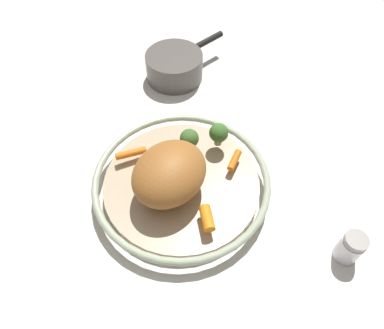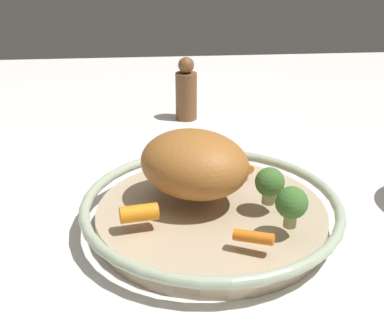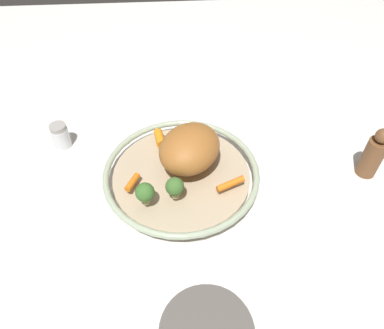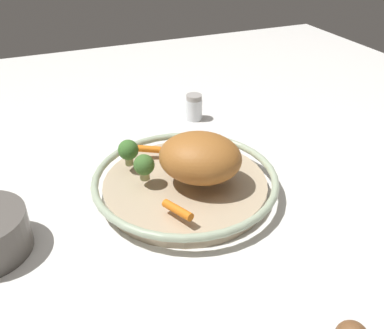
{
  "view_description": "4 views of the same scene",
  "coord_description": "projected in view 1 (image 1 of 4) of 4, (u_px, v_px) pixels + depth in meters",
  "views": [
    {
      "loc": [
        -0.02,
        0.39,
        0.6
      ],
      "look_at": [
        -0.02,
        -0.01,
        0.08
      ],
      "focal_mm": 32.36,
      "sensor_mm": 36.0,
      "label": 1
    },
    {
      "loc": [
        -0.6,
        0.08,
        0.38
      ],
      "look_at": [
        0.03,
        0.02,
        0.08
      ],
      "focal_mm": 47.78,
      "sensor_mm": 36.0,
      "label": 2
    },
    {
      "loc": [
        -0.01,
        -0.54,
        0.63
      ],
      "look_at": [
        0.02,
        -0.01,
        0.07
      ],
      "focal_mm": 33.44,
      "sensor_mm": 36.0,
      "label": 3
    },
    {
      "loc": [
        0.62,
        -0.25,
        0.48
      ],
      "look_at": [
        -0.01,
        0.02,
        0.05
      ],
      "focal_mm": 39.47,
      "sensor_mm": 36.0,
      "label": 4
    }
  ],
  "objects": [
    {
      "name": "saucepan",
      "position": [
        175.0,
        66.0,
        0.9
      ],
      "size": [
        0.2,
        0.19,
        0.07
      ],
      "color": "#56514C",
      "rests_on": "ground_plane"
    },
    {
      "name": "baby_carrot_back",
      "position": [
        207.0,
        218.0,
        0.61
      ],
      "size": [
        0.03,
        0.05,
        0.02
      ],
      "primitive_type": "cylinder",
      "rotation": [
        1.56,
        0.0,
        3.31
      ],
      "color": "orange",
      "rests_on": "serving_bowl"
    },
    {
      "name": "broccoli_floret_edge",
      "position": [
        219.0,
        133.0,
        0.71
      ],
      "size": [
        0.04,
        0.04,
        0.05
      ],
      "color": "tan",
      "rests_on": "serving_bowl"
    },
    {
      "name": "salt_shaker",
      "position": [
        350.0,
        248.0,
        0.6
      ],
      "size": [
        0.04,
        0.04,
        0.07
      ],
      "color": "silver",
      "rests_on": "ground_plane"
    },
    {
      "name": "baby_carrot_left",
      "position": [
        234.0,
        160.0,
        0.69
      ],
      "size": [
        0.03,
        0.05,
        0.02
      ],
      "primitive_type": "cylinder",
      "rotation": [
        1.63,
        0.0,
        2.7
      ],
      "color": "orange",
      "rests_on": "serving_bowl"
    },
    {
      "name": "serving_bowl",
      "position": [
        182.0,
        183.0,
        0.69
      ],
      "size": [
        0.35,
        0.35,
        0.04
      ],
      "color": "tan",
      "rests_on": "ground_plane"
    },
    {
      "name": "roast_chicken_piece",
      "position": [
        169.0,
        173.0,
        0.63
      ],
      "size": [
        0.19,
        0.2,
        0.09
      ],
      "primitive_type": "ellipsoid",
      "rotation": [
        0.0,
        0.0,
        4.08
      ],
      "color": "#A3622A",
      "rests_on": "serving_bowl"
    },
    {
      "name": "baby_carrot_right",
      "position": [
        131.0,
        153.0,
        0.7
      ],
      "size": [
        0.06,
        0.04,
        0.02
      ],
      "primitive_type": "cylinder",
      "rotation": [
        1.49,
        0.0,
        1.94
      ],
      "color": "orange",
      "rests_on": "serving_bowl"
    },
    {
      "name": "ground_plane",
      "position": [
        182.0,
        189.0,
        0.71
      ],
      "size": [
        2.03,
        2.03,
        0.0
      ],
      "primitive_type": "plane",
      "color": "silver"
    },
    {
      "name": "broccoli_floret_mid",
      "position": [
        189.0,
        139.0,
        0.7
      ],
      "size": [
        0.04,
        0.04,
        0.05
      ],
      "color": "tan",
      "rests_on": "serving_bowl"
    }
  ]
}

